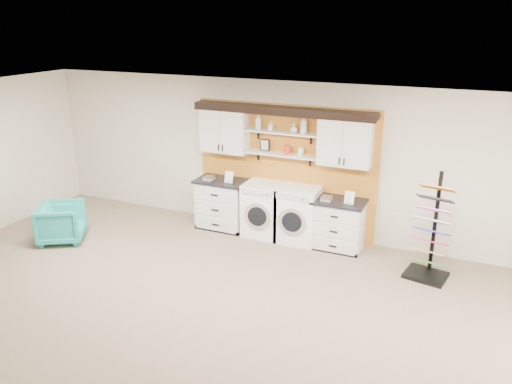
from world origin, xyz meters
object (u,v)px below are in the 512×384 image
at_px(washer, 265,209).
at_px(dryer, 298,214).
at_px(base_cabinet_right, 338,224).
at_px(base_cabinet_left, 223,204).
at_px(sample_rack, 430,245).
at_px(armchair, 61,222).

distance_m(washer, dryer, 0.65).
height_order(base_cabinet_right, dryer, dryer).
distance_m(base_cabinet_left, base_cabinet_right, 2.26).
distance_m(base_cabinet_left, sample_rack, 3.84).
relative_size(washer, sample_rack, 0.59).
relative_size(base_cabinet_left, sample_rack, 0.58).
bearing_deg(base_cabinet_left, armchair, -144.14).
relative_size(base_cabinet_left, base_cabinet_right, 1.09).
distance_m(base_cabinet_right, washer, 1.39).
height_order(base_cabinet_right, armchair, base_cabinet_right).
bearing_deg(base_cabinet_right, armchair, -159.68).
relative_size(base_cabinet_right, armchair, 1.17).
xyz_separation_m(dryer, sample_rack, (2.29, -0.47, 0.03)).
xyz_separation_m(washer, dryer, (0.65, -0.00, 0.00)).
height_order(dryer, armchair, dryer).
distance_m(dryer, armchair, 4.26).
bearing_deg(base_cabinet_left, base_cabinet_right, 0.00).
bearing_deg(washer, base_cabinet_left, 179.78).
distance_m(base_cabinet_left, washer, 0.87).
relative_size(base_cabinet_left, armchair, 1.27).
xyz_separation_m(sample_rack, armchair, (-6.19, -1.24, -0.18)).
bearing_deg(base_cabinet_left, sample_rack, -7.06).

